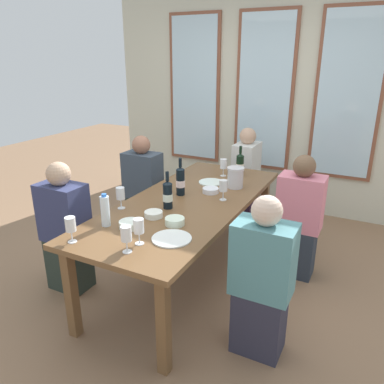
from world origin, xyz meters
name	(u,v)px	position (x,y,z in m)	size (l,w,h in m)	color
ground_plane	(188,277)	(0.00, 0.00, 0.00)	(12.00, 12.00, 0.00)	#896649
back_wall_with_windows	(265,92)	(0.00, 2.04, 1.45)	(4.13, 0.10, 2.90)	beige
dining_table	(188,208)	(0.00, 0.00, 0.67)	(0.93, 2.23, 0.74)	brown
white_plate_0	(211,182)	(-0.02, 0.51, 0.74)	(0.24, 0.24, 0.01)	white
white_plate_1	(172,238)	(0.23, -0.67, 0.74)	(0.27, 0.27, 0.01)	white
metal_pitcher	(235,177)	(0.23, 0.49, 0.84)	(0.16, 0.16, 0.19)	silver
wine_bottle_0	(180,181)	(-0.12, 0.09, 0.87)	(0.08, 0.08, 0.33)	black
wine_bottle_1	(168,195)	(-0.06, -0.22, 0.85)	(0.08, 0.08, 0.30)	black
wine_bottle_2	(240,164)	(0.14, 0.86, 0.85)	(0.08, 0.08, 0.30)	black
tasting_bowl_0	(175,221)	(0.14, -0.46, 0.77)	(0.14, 0.14, 0.05)	white
tasting_bowl_1	(154,214)	(-0.07, -0.42, 0.76)	(0.14, 0.14, 0.04)	white
tasting_bowl_2	(211,190)	(0.09, 0.26, 0.76)	(0.14, 0.14, 0.04)	white
tasting_bowl_3	(130,224)	(-0.12, -0.65, 0.77)	(0.15, 0.15, 0.05)	white
water_bottle	(105,211)	(-0.29, -0.70, 0.85)	(0.06, 0.06, 0.24)	white
wine_glass_0	(120,194)	(-0.39, -0.39, 0.86)	(0.07, 0.07, 0.17)	white
wine_glass_1	(139,227)	(0.08, -0.82, 0.86)	(0.07, 0.07, 0.17)	white
wine_glass_2	(223,165)	(0.00, 0.76, 0.86)	(0.07, 0.07, 0.17)	white
wine_glass_3	(223,187)	(0.26, 0.15, 0.86)	(0.07, 0.07, 0.17)	white
wine_glass_4	(126,235)	(0.08, -0.95, 0.86)	(0.07, 0.07, 0.17)	white
wine_glass_5	(71,226)	(-0.32, -1.00, 0.86)	(0.07, 0.07, 0.17)	white
seated_person_0	(66,231)	(-0.83, -0.58, 0.53)	(0.38, 0.24, 1.11)	#29342C
seated_person_1	(262,282)	(0.83, -0.56, 0.53)	(0.38, 0.24, 1.11)	#2D2C3D
seated_person_2	(143,190)	(-0.83, 0.54, 0.53)	(0.38, 0.24, 1.11)	#2C3632
seated_person_3	(299,220)	(0.83, 0.51, 0.53)	(0.38, 0.24, 1.11)	#29313D
seated_person_4	(246,177)	(0.00, 1.47, 0.53)	(0.24, 0.38, 1.11)	#36213B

